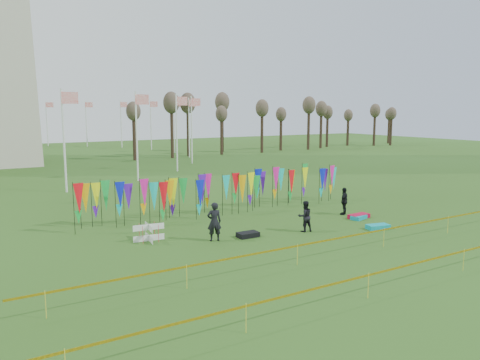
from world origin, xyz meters
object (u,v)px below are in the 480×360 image
person_mid (305,216)px  kite_bag_red (359,216)px  person_left (214,222)px  person_right (344,201)px  kite_bag_black (248,235)px  kite_bag_turquoise (378,227)px  box_kite (149,233)px  kite_bag_teal (359,217)px

person_mid → kite_bag_red: (4.71, 0.75, -0.70)m
person_left → person_mid: size_ratio=1.17×
person_right → kite_bag_black: size_ratio=1.56×
kite_bag_turquoise → box_kite: bearing=160.2°
person_right → kite_bag_black: 7.94m
person_right → kite_bag_red: 1.38m
kite_bag_turquoise → person_mid: bearing=156.2°
box_kite → person_right: size_ratio=0.52×
box_kite → person_right: (12.35, -0.55, 0.41)m
kite_bag_turquoise → kite_bag_red: (0.99, 2.39, 0.00)m
kite_bag_black → person_right: bearing=9.5°
kite_bag_teal → kite_bag_red: bearing=52.3°
kite_bag_turquoise → kite_bag_red: bearing=67.5°
box_kite → kite_bag_turquoise: (11.44, -4.12, -0.31)m
person_right → box_kite: bearing=-31.7°
person_mid → person_left: bearing=-0.6°
person_right → kite_bag_teal: person_right is taller
kite_bag_turquoise → kite_bag_black: kite_bag_black is taller
person_mid → kite_bag_black: person_mid is taller
person_mid → kite_bag_turquoise: 4.13m
person_left → person_right: 9.63m
person_right → person_left: bearing=-22.9°
kite_bag_black → person_left: bearing=171.7°
kite_bag_turquoise → kite_bag_teal: kite_bag_turquoise is taller
person_mid → kite_bag_red: 4.82m
kite_bag_red → person_mid: bearing=-171.0°
box_kite → kite_bag_black: size_ratio=0.81×
person_right → kite_bag_teal: size_ratio=1.42×
kite_bag_black → kite_bag_teal: 7.76m
box_kite → person_left: person_left is taller
kite_bag_turquoise → kite_bag_black: (-6.88, 2.26, 0.00)m
kite_bag_red → box_kite: bearing=172.1°
kite_bag_black → kite_bag_teal: kite_bag_black is taller
box_kite → person_mid: size_ratio=0.53×
kite_bag_turquoise → kite_bag_black: 7.25m
person_left → kite_bag_teal: (9.54, -0.28, -0.85)m
kite_bag_black → kite_bag_teal: (7.76, -0.02, -0.01)m
person_left → kite_bag_black: (1.78, -0.26, -0.84)m
person_right → kite_bag_red: size_ratio=1.25×
kite_bag_black → kite_bag_turquoise: bearing=-18.2°
box_kite → kite_bag_teal: size_ratio=0.74×
person_mid → kite_bag_turquoise: bearing=165.7°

